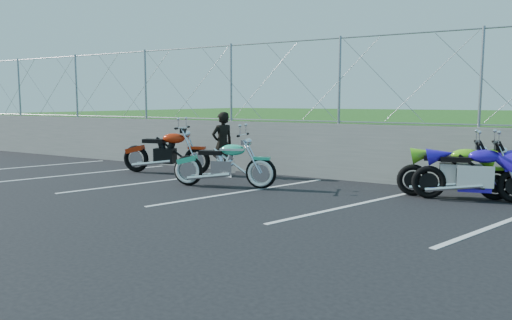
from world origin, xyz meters
The scene contains 10 objects.
ground centered at (0.00, 0.00, 0.00)m, with size 90.00×90.00×0.00m, color black.
retaining_wall centered at (0.00, 3.50, 0.65)m, with size 30.00×0.22×1.30m, color slate.
grass_field centered at (0.00, 13.50, 0.65)m, with size 30.00×20.00×1.30m, color #1C4D14.
chain_link_fence centered at (0.00, 3.50, 2.30)m, with size 28.00×0.03×2.00m.
parking_lines centered at (1.20, 1.00, 0.00)m, with size 18.29×4.31×0.01m.
cruiser_turquoise centered at (-0.64, 1.22, 0.46)m, with size 2.23×0.85×1.14m.
naked_orange centered at (-3.06, 2.15, 0.50)m, with size 2.31×0.91×1.18m.
sportbike_green centered at (3.76, 2.47, 0.46)m, with size 2.04×0.75×1.08m.
sportbike_blue centered at (4.09, 2.36, 0.47)m, with size 2.07×0.77×1.09m.
person_standing centered at (-1.60, 2.51, 0.78)m, with size 0.57×0.37×1.57m, color black.
Camera 1 is at (5.32, -7.43, 1.84)m, focal length 35.00 mm.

